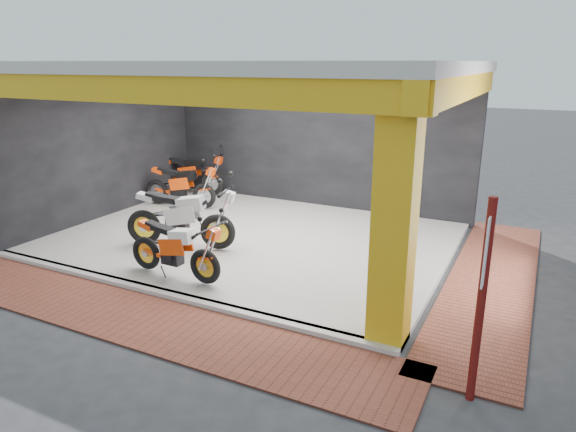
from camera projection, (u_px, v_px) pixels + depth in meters
ground at (198, 274)px, 9.31m from camera, size 80.00×80.00×0.00m
showroom_floor at (253, 239)px, 11.00m from camera, size 8.00×6.00×0.10m
showroom_ceiling at (250, 67)px, 9.98m from camera, size 8.40×6.40×0.20m
back_wall at (313, 141)px, 13.16m from camera, size 8.20×0.20×3.50m
left_wall at (104, 146)px, 12.28m from camera, size 0.20×6.20×3.50m
corner_column at (395, 220)px, 6.55m from camera, size 0.50×0.50×3.50m
header_beam_front at (145, 89)px, 7.50m from camera, size 8.40×0.30×0.40m
header_beam_right at (462, 87)px, 8.34m from camera, size 0.30×6.40×0.40m
floor_kerb at (160, 293)px, 8.42m from camera, size 8.00×0.20×0.10m
paver_front at (126, 315)px, 7.76m from camera, size 9.00×1.40×0.03m
paver_right at (491, 281)px, 8.94m from camera, size 1.40×7.00×0.03m
signpost at (482, 294)px, 5.48m from camera, size 0.10×0.33×2.38m
moto_hero at (204, 250)px, 8.44m from camera, size 2.05×0.82×1.24m
moto_row_a at (217, 215)px, 9.98m from camera, size 2.55×1.51×1.47m
moto_row_b at (204, 184)px, 12.88m from camera, size 2.21×1.07×1.30m
moto_row_d at (211, 172)px, 14.14m from camera, size 2.31×1.19×1.35m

